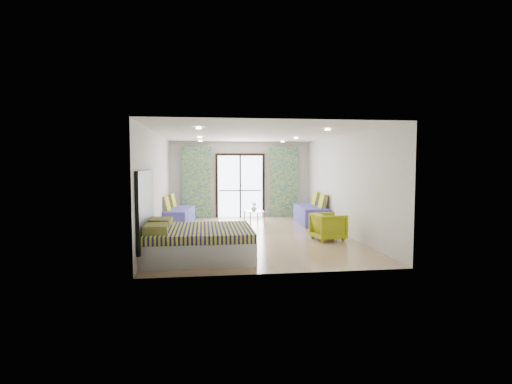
{
  "coord_description": "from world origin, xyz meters",
  "views": [
    {
      "loc": [
        -1.31,
        -10.54,
        1.95
      ],
      "look_at": [
        0.11,
        0.21,
        1.15
      ],
      "focal_mm": 28.0,
      "sensor_mm": 36.0,
      "label": 1
    }
  ],
  "objects": [
    {
      "name": "curtain_left",
      "position": [
        -1.55,
        3.57,
        1.25
      ],
      "size": [
        1.0,
        0.1,
        2.5
      ],
      "primitive_type": "cube",
      "color": "silver",
      "rests_on": "floor"
    },
    {
      "name": "wall_left",
      "position": [
        -2.5,
        0.0,
        1.35
      ],
      "size": [
        0.01,
        7.5,
        2.7
      ],
      "primitive_type": null,
      "color": "silver",
      "rests_on": "ground"
    },
    {
      "name": "wall_front",
      "position": [
        0.0,
        -3.75,
        1.35
      ],
      "size": [
        5.0,
        0.01,
        2.7
      ],
      "primitive_type": null,
      "color": "silver",
      "rests_on": "ground"
    },
    {
      "name": "armchair",
      "position": [
        1.8,
        -0.91,
        0.37
      ],
      "size": [
        0.8,
        0.84,
        0.75
      ],
      "primitive_type": "imported",
      "rotation": [
        0.0,
        0.0,
        1.75
      ],
      "color": "#A8B217",
      "rests_on": "floor"
    },
    {
      "name": "vase",
      "position": [
        0.32,
        2.33,
        0.47
      ],
      "size": [
        0.21,
        0.22,
        0.19
      ],
      "primitive_type": "imported",
      "rotation": [
        0.0,
        0.0,
        -0.12
      ],
      "color": "white",
      "rests_on": "coffee_table"
    },
    {
      "name": "downlight_e",
      "position": [
        -1.4,
        3.0,
        2.67
      ],
      "size": [
        0.12,
        0.12,
        0.02
      ],
      "primitive_type": "cylinder",
      "color": "#FFE0B2",
      "rests_on": "ceiling"
    },
    {
      "name": "switch_plate",
      "position": [
        -2.47,
        -1.15,
        1.05
      ],
      "size": [
        0.02,
        0.1,
        0.1
      ],
      "primitive_type": "cube",
      "color": "silver",
      "rests_on": "wall_left"
    },
    {
      "name": "daybed_right",
      "position": [
        2.12,
        1.85,
        0.31
      ],
      "size": [
        0.88,
        2.04,
        0.99
      ],
      "rotation": [
        0.0,
        0.0,
        -0.05
      ],
      "color": "#4D47A9",
      "rests_on": "floor"
    },
    {
      "name": "downlight_a",
      "position": [
        -1.4,
        -2.0,
        2.67
      ],
      "size": [
        0.12,
        0.12,
        0.02
      ],
      "primitive_type": "cylinder",
      "color": "#FFE0B2",
      "rests_on": "ceiling"
    },
    {
      "name": "downlight_d",
      "position": [
        1.4,
        1.0,
        2.67
      ],
      "size": [
        0.12,
        0.12,
        0.02
      ],
      "primitive_type": "cylinder",
      "color": "#FFE0B2",
      "rests_on": "ceiling"
    },
    {
      "name": "coffee_table",
      "position": [
        0.33,
        2.38,
        0.33
      ],
      "size": [
        0.7,
        0.7,
        0.65
      ],
      "rotation": [
        0.0,
        0.0,
        0.3
      ],
      "color": "silver",
      "rests_on": "floor"
    },
    {
      "name": "balcony_rail",
      "position": [
        0.0,
        3.73,
        0.95
      ],
      "size": [
        1.52,
        0.03,
        0.04
      ],
      "primitive_type": "cube",
      "color": "#595451",
      "rests_on": "balcony_door"
    },
    {
      "name": "curtain_right",
      "position": [
        1.55,
        3.57,
        1.25
      ],
      "size": [
        1.0,
        0.1,
        2.5
      ],
      "primitive_type": "cube",
      "color": "silver",
      "rests_on": "floor"
    },
    {
      "name": "wall_right",
      "position": [
        2.5,
        0.0,
        1.35
      ],
      "size": [
        0.01,
        7.5,
        2.7
      ],
      "primitive_type": null,
      "color": "silver",
      "rests_on": "ground"
    },
    {
      "name": "downlight_f",
      "position": [
        1.4,
        3.0,
        2.67
      ],
      "size": [
        0.12,
        0.12,
        0.02
      ],
      "primitive_type": "cylinder",
      "color": "#FFE0B2",
      "rests_on": "ceiling"
    },
    {
      "name": "bed",
      "position": [
        -1.48,
        -2.4,
        0.32
      ],
      "size": [
        2.24,
        1.83,
        0.77
      ],
      "color": "silver",
      "rests_on": "floor"
    },
    {
      "name": "downlight_c",
      "position": [
        -1.4,
        1.0,
        2.67
      ],
      "size": [
        0.12,
        0.12,
        0.02
      ],
      "primitive_type": "cylinder",
      "color": "#FFE0B2",
      "rests_on": "ceiling"
    },
    {
      "name": "balcony_door",
      "position": [
        0.0,
        3.72,
        1.26
      ],
      "size": [
        1.76,
        0.08,
        2.28
      ],
      "color": "black",
      "rests_on": "floor"
    },
    {
      "name": "floor",
      "position": [
        0.0,
        0.0,
        0.0
      ],
      "size": [
        5.0,
        7.5,
        0.01
      ],
      "primitive_type": null,
      "color": "#9E7F5E",
      "rests_on": "ground"
    },
    {
      "name": "headboard",
      "position": [
        -2.46,
        -2.4,
        1.05
      ],
      "size": [
        0.06,
        2.1,
        1.5
      ],
      "primitive_type": "cube",
      "color": "black",
      "rests_on": "floor"
    },
    {
      "name": "wall_back",
      "position": [
        0.0,
        3.75,
        1.35
      ],
      "size": [
        5.0,
        0.01,
        2.7
      ],
      "primitive_type": null,
      "color": "silver",
      "rests_on": "ground"
    },
    {
      "name": "daybed_left",
      "position": [
        -2.12,
        1.86,
        0.3
      ],
      "size": [
        0.99,
        2.04,
        0.97
      ],
      "rotation": [
        0.0,
        0.0,
        -0.12
      ],
      "color": "#4D47A9",
      "rests_on": "floor"
    },
    {
      "name": "downlight_b",
      "position": [
        1.4,
        -2.0,
        2.67
      ],
      "size": [
        0.12,
        0.12,
        0.02
      ],
      "primitive_type": "cylinder",
      "color": "#FFE0B2",
      "rests_on": "ceiling"
    },
    {
      "name": "ceiling",
      "position": [
        0.0,
        0.0,
        2.7
      ],
      "size": [
        5.0,
        7.5,
        0.01
      ],
      "primitive_type": null,
      "color": "silver",
      "rests_on": "ground"
    }
  ]
}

